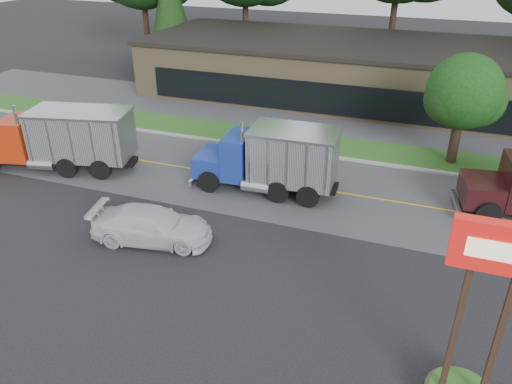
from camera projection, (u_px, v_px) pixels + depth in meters
ground at (169, 275)px, 19.26m from camera, size 140.00×140.00×0.00m
road at (251, 179)px, 26.74m from camera, size 60.00×8.00×0.02m
center_line at (251, 179)px, 26.74m from camera, size 60.00×0.12×0.01m
curb at (276, 150)px, 30.23m from camera, size 60.00×0.30×0.12m
grass_verge at (285, 140)px, 31.73m from camera, size 60.00×3.40×0.03m
far_parking at (305, 115)px, 35.89m from camera, size 60.00×7.00×0.02m
strip_mall at (351, 71)px, 39.33m from camera, size 32.00×12.00×4.00m
bilo_sign at (472, 352)px, 13.04m from camera, size 2.20×1.90×5.95m
evergreen_left at (170, 4)px, 46.42m from camera, size 4.59×4.59×10.43m
tree_verge at (465, 95)px, 26.88m from camera, size 4.33×4.07×6.17m
dump_truck_red at (61, 137)px, 27.15m from camera, size 9.28×4.48×3.36m
dump_truck_blue at (274, 158)px, 24.73m from camera, size 7.33×2.93×3.36m
rally_car at (152, 225)px, 21.10m from camera, size 5.41×3.01×1.48m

